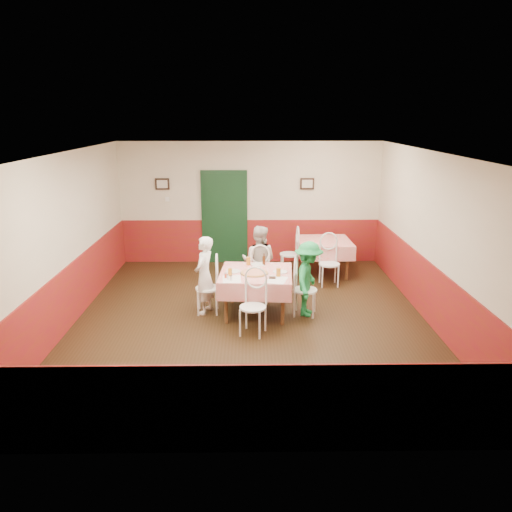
{
  "coord_description": "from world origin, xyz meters",
  "views": [
    {
      "loc": [
        -0.02,
        -7.92,
        3.38
      ],
      "look_at": [
        0.09,
        0.25,
        1.05
      ],
      "focal_mm": 35.0,
      "sensor_mm": 36.0,
      "label": 1
    }
  ],
  "objects_px": {
    "wallet": "(272,278)",
    "diner_left": "(204,275)",
    "chair_near": "(253,307)",
    "beer_bottle": "(264,260)",
    "chair_right": "(305,290)",
    "chair_far": "(259,274)",
    "main_table": "(256,293)",
    "chair_second_b": "(329,264)",
    "glass_b": "(278,272)",
    "glass_c": "(248,261)",
    "pizza": "(254,273)",
    "glass_a": "(230,272)",
    "second_table": "(324,257)",
    "diner_far": "(259,261)",
    "diner_right": "(308,279)",
    "chair_second_a": "(289,254)",
    "chair_left": "(208,288)"
  },
  "relations": [
    {
      "from": "glass_b",
      "to": "diner_left",
      "type": "distance_m",
      "value": 1.31
    },
    {
      "from": "diner_far",
      "to": "chair_right",
      "type": "bearing_deg",
      "value": 143.2
    },
    {
      "from": "chair_right",
      "to": "diner_right",
      "type": "distance_m",
      "value": 0.21
    },
    {
      "from": "main_table",
      "to": "diner_left",
      "type": "height_order",
      "value": "diner_left"
    },
    {
      "from": "chair_far",
      "to": "chair_second_a",
      "type": "distance_m",
      "value": 1.55
    },
    {
      "from": "chair_near",
      "to": "beer_bottle",
      "type": "relative_size",
      "value": 4.57
    },
    {
      "from": "main_table",
      "to": "chair_second_b",
      "type": "relative_size",
      "value": 1.36
    },
    {
      "from": "second_table",
      "to": "chair_second_a",
      "type": "relative_size",
      "value": 1.24
    },
    {
      "from": "glass_a",
      "to": "beer_bottle",
      "type": "relative_size",
      "value": 0.64
    },
    {
      "from": "chair_right",
      "to": "chair_far",
      "type": "height_order",
      "value": "same"
    },
    {
      "from": "glass_c",
      "to": "chair_left",
      "type": "bearing_deg",
      "value": -152.56
    },
    {
      "from": "chair_left",
      "to": "glass_c",
      "type": "relative_size",
      "value": 6.32
    },
    {
      "from": "chair_left",
      "to": "chair_far",
      "type": "xyz_separation_m",
      "value": [
        0.91,
        0.79,
        0.0
      ]
    },
    {
      "from": "main_table",
      "to": "beer_bottle",
      "type": "xyz_separation_m",
      "value": [
        0.15,
        0.42,
        0.48
      ]
    },
    {
      "from": "chair_left",
      "to": "chair_second_a",
      "type": "distance_m",
      "value": 2.7
    },
    {
      "from": "second_table",
      "to": "glass_c",
      "type": "distance_m",
      "value": 2.47
    },
    {
      "from": "chair_second_a",
      "to": "diner_right",
      "type": "height_order",
      "value": "diner_right"
    },
    {
      "from": "diner_left",
      "to": "diner_right",
      "type": "xyz_separation_m",
      "value": [
        1.8,
        -0.13,
        -0.03
      ]
    },
    {
      "from": "glass_b",
      "to": "diner_right",
      "type": "xyz_separation_m",
      "value": [
        0.52,
        0.17,
        -0.17
      ]
    },
    {
      "from": "main_table",
      "to": "pizza",
      "type": "relative_size",
      "value": 2.68
    },
    {
      "from": "beer_bottle",
      "to": "chair_second_a",
      "type": "bearing_deg",
      "value": 71.37
    },
    {
      "from": "chair_second_b",
      "to": "pizza",
      "type": "xyz_separation_m",
      "value": [
        -1.54,
        -1.55,
        0.33
      ]
    },
    {
      "from": "glass_a",
      "to": "wallet",
      "type": "distance_m",
      "value": 0.72
    },
    {
      "from": "main_table",
      "to": "glass_c",
      "type": "distance_m",
      "value": 0.64
    },
    {
      "from": "chair_right",
      "to": "chair_far",
      "type": "bearing_deg",
      "value": 52.45
    },
    {
      "from": "second_table",
      "to": "diner_far",
      "type": "height_order",
      "value": "diner_far"
    },
    {
      "from": "glass_a",
      "to": "diner_left",
      "type": "relative_size",
      "value": 0.09
    },
    {
      "from": "chair_far",
      "to": "pizza",
      "type": "relative_size",
      "value": 1.98
    },
    {
      "from": "chair_second_a",
      "to": "diner_far",
      "type": "relative_size",
      "value": 0.65
    },
    {
      "from": "chair_second_b",
      "to": "beer_bottle",
      "type": "height_order",
      "value": "beer_bottle"
    },
    {
      "from": "chair_far",
      "to": "diner_left",
      "type": "bearing_deg",
      "value": 32.59
    },
    {
      "from": "main_table",
      "to": "chair_far",
      "type": "height_order",
      "value": "chair_far"
    },
    {
      "from": "pizza",
      "to": "diner_right",
      "type": "bearing_deg",
      "value": 0.73
    },
    {
      "from": "wallet",
      "to": "diner_left",
      "type": "relative_size",
      "value": 0.08
    },
    {
      "from": "chair_right",
      "to": "main_table",
      "type": "bearing_deg",
      "value": 97.45
    },
    {
      "from": "chair_second_a",
      "to": "glass_b",
      "type": "relative_size",
      "value": 6.59
    },
    {
      "from": "chair_second_b",
      "to": "glass_b",
      "type": "height_order",
      "value": "chair_second_b"
    },
    {
      "from": "glass_a",
      "to": "glass_b",
      "type": "xyz_separation_m",
      "value": [
        0.81,
        -0.04,
        0.01
      ]
    },
    {
      "from": "pizza",
      "to": "chair_right",
      "type": "bearing_deg",
      "value": 1.01
    },
    {
      "from": "chair_left",
      "to": "beer_bottle",
      "type": "relative_size",
      "value": 4.57
    },
    {
      "from": "second_table",
      "to": "chair_right",
      "type": "bearing_deg",
      "value": -106.08
    },
    {
      "from": "chair_left",
      "to": "chair_far",
      "type": "height_order",
      "value": "same"
    },
    {
      "from": "pizza",
      "to": "glass_a",
      "type": "xyz_separation_m",
      "value": [
        -0.41,
        -0.11,
        0.05
      ]
    },
    {
      "from": "chair_near",
      "to": "beer_bottle",
      "type": "xyz_separation_m",
      "value": [
        0.21,
        1.27,
        0.41
      ]
    },
    {
      "from": "glass_c",
      "to": "diner_right",
      "type": "bearing_deg",
      "value": -25.88
    },
    {
      "from": "chair_second_b",
      "to": "glass_c",
      "type": "bearing_deg",
      "value": -148.91
    },
    {
      "from": "chair_left",
      "to": "glass_b",
      "type": "xyz_separation_m",
      "value": [
        1.22,
        -0.3,
        0.38
      ]
    },
    {
      "from": "chair_near",
      "to": "wallet",
      "type": "relative_size",
      "value": 8.18
    },
    {
      "from": "second_table",
      "to": "chair_near",
      "type": "xyz_separation_m",
      "value": [
        -1.57,
        -3.08,
        0.08
      ]
    },
    {
      "from": "chair_right",
      "to": "chair_second_b",
      "type": "xyz_separation_m",
      "value": [
        0.66,
        1.54,
        0.0
      ]
    }
  ]
}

